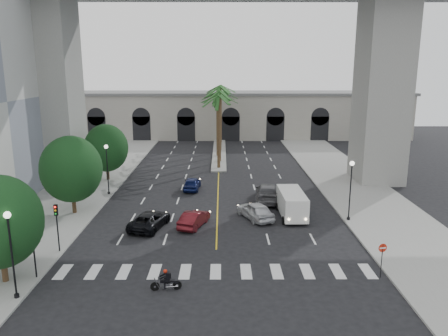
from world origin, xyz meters
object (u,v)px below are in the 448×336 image
at_px(car_d, 268,192).
at_px(pedestrian_b, 37,210).
at_px(car_a, 255,210).
at_px(car_b, 194,219).
at_px(lamp_post_left_near, 11,248).
at_px(traffic_signal_near, 33,242).
at_px(lamp_post_left_far, 107,165).
at_px(lamp_post_right, 351,185).
at_px(do_not_enter_sign, 382,253).
at_px(cargo_van, 292,203).
at_px(car_c, 150,220).
at_px(pedestrian_a, 16,225).
at_px(traffic_signal_far, 57,220).
at_px(car_e, 192,184).
at_px(motorcycle_rider, 167,281).

height_order(car_d, pedestrian_b, pedestrian_b).
bearing_deg(car_a, car_b, -4.39).
relative_size(car_b, pedestrian_b, 2.30).
xyz_separation_m(lamp_post_left_near, traffic_signal_near, (0.10, 2.50, -0.71)).
relative_size(lamp_post_left_far, lamp_post_right, 1.00).
bearing_deg(do_not_enter_sign, cargo_van, 97.59).
bearing_deg(car_c, pedestrian_a, 24.41).
bearing_deg(traffic_signal_far, lamp_post_left_far, 90.40).
relative_size(lamp_post_right, traffic_signal_far, 1.47).
relative_size(lamp_post_left_far, pedestrian_a, 3.31).
bearing_deg(traffic_signal_near, car_b, 44.80).
bearing_deg(lamp_post_right, do_not_enter_sign, -94.95).
height_order(car_c, pedestrian_a, pedestrian_a).
relative_size(traffic_signal_far, car_b, 0.89).
bearing_deg(lamp_post_left_near, traffic_signal_near, 87.71).
distance_m(car_d, do_not_enter_sign, 17.33).
distance_m(lamp_post_left_far, car_c, 11.42).
height_order(traffic_signal_near, car_b, traffic_signal_near).
distance_m(lamp_post_right, car_b, 13.62).
distance_m(car_c, car_e, 11.88).
height_order(lamp_post_left_far, do_not_enter_sign, lamp_post_left_far).
height_order(car_a, car_b, car_a).
relative_size(lamp_post_left_far, pedestrian_b, 3.02).
relative_size(car_a, cargo_van, 0.82).
bearing_deg(motorcycle_rider, car_a, 56.86).
relative_size(lamp_post_right, car_a, 1.19).
bearing_deg(traffic_signal_far, car_d, 37.54).
xyz_separation_m(traffic_signal_far, car_b, (9.38, 5.31, -1.84)).
bearing_deg(pedestrian_a, motorcycle_rider, -63.84).
relative_size(motorcycle_rider, car_a, 0.42).
height_order(lamp_post_left_far, car_e, lamp_post_left_far).
distance_m(lamp_post_right, pedestrian_a, 27.51).
distance_m(traffic_signal_near, do_not_enter_sign, 21.82).
xyz_separation_m(lamp_post_right, car_c, (-17.00, -1.50, -2.54)).
relative_size(lamp_post_left_near, pedestrian_a, 3.31).
distance_m(lamp_post_right, car_d, 9.11).
distance_m(lamp_post_left_near, motorcycle_rider, 8.97).
bearing_deg(car_e, lamp_post_right, 148.61).
relative_size(car_c, pedestrian_b, 2.75).
relative_size(car_c, pedestrian_a, 3.01).
height_order(lamp_post_left_far, car_b, lamp_post_left_far).
height_order(traffic_signal_far, cargo_van, traffic_signal_far).
bearing_deg(car_b, pedestrian_b, 13.51).
distance_m(lamp_post_right, pedestrian_b, 27.00).
xyz_separation_m(car_d, pedestrian_a, (-20.79, -9.33, 0.10)).
height_order(car_c, car_d, car_d).
bearing_deg(car_a, traffic_signal_near, 13.47).
xyz_separation_m(lamp_post_right, car_d, (-6.42, 6.01, -2.37)).
height_order(lamp_post_left_far, motorcycle_rider, lamp_post_left_far).
relative_size(lamp_post_left_far, cargo_van, 0.98).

